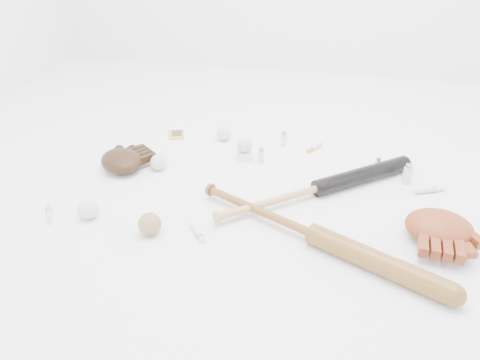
% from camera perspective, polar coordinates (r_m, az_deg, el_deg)
% --- Properties ---
extents(bat_dark, '(0.74, 0.61, 0.07)m').
position_cam_1_polar(bat_dark, '(1.79, 9.45, -0.99)').
color(bat_dark, black).
rests_on(bat_dark, ground).
extents(bat_wood, '(0.88, 0.47, 0.07)m').
position_cam_1_polar(bat_wood, '(1.55, 8.90, -6.54)').
color(bat_wood, brown).
rests_on(bat_wood, ground).
extents(glove_dark, '(0.32, 0.32, 0.08)m').
position_cam_1_polar(glove_dark, '(1.99, -14.28, 2.30)').
color(glove_dark, black).
rests_on(glove_dark, ground).
extents(glove_tan, '(0.28, 0.28, 0.09)m').
position_cam_1_polar(glove_tan, '(1.67, 23.11, -5.30)').
color(glove_tan, maroon).
rests_on(glove_tan, ground).
extents(trading_card, '(0.10, 0.12, 0.01)m').
position_cam_1_polar(trading_card, '(2.25, -7.80, 5.49)').
color(trading_card, gold).
rests_on(trading_card, ground).
extents(pedestal, '(0.08, 0.08, 0.04)m').
position_cam_1_polar(pedestal, '(2.02, 0.54, 3.06)').
color(pedestal, white).
rests_on(pedestal, ground).
extents(baseball_on_pedestal, '(0.07, 0.07, 0.07)m').
position_cam_1_polar(baseball_on_pedestal, '(1.99, 0.55, 4.35)').
color(baseball_on_pedestal, beige).
rests_on(baseball_on_pedestal, pedestal).
extents(baseball_left, '(0.07, 0.07, 0.07)m').
position_cam_1_polar(baseball_left, '(1.96, -9.89, 2.15)').
color(baseball_left, beige).
rests_on(baseball_left, ground).
extents(baseball_upper, '(0.07, 0.07, 0.07)m').
position_cam_1_polar(baseball_upper, '(2.17, -1.99, 5.72)').
color(baseball_upper, beige).
rests_on(baseball_upper, ground).
extents(baseball_mid, '(0.07, 0.07, 0.07)m').
position_cam_1_polar(baseball_mid, '(1.73, -18.03, -3.39)').
color(baseball_mid, beige).
rests_on(baseball_mid, ground).
extents(baseball_aged, '(0.08, 0.08, 0.08)m').
position_cam_1_polar(baseball_aged, '(1.60, -10.94, -5.29)').
color(baseball_aged, olive).
rests_on(baseball_aged, ground).
extents(syringe_0, '(0.10, 0.13, 0.02)m').
position_cam_1_polar(syringe_0, '(1.80, -22.23, -3.93)').
color(syringe_0, '#ADBCC6').
rests_on(syringe_0, ground).
extents(syringe_1, '(0.10, 0.12, 0.02)m').
position_cam_1_polar(syringe_1, '(1.59, -5.40, -6.25)').
color(syringe_1, '#ADBCC6').
rests_on(syringe_1, ground).
extents(syringe_2, '(0.10, 0.14, 0.02)m').
position_cam_1_polar(syringe_2, '(2.13, 9.26, 4.02)').
color(syringe_2, '#ADBCC6').
rests_on(syringe_2, ground).
extents(syringe_3, '(0.11, 0.12, 0.02)m').
position_cam_1_polar(syringe_3, '(1.58, 11.09, -7.30)').
color(syringe_3, '#ADBCC6').
rests_on(syringe_3, ground).
extents(syringe_4, '(0.17, 0.09, 0.02)m').
position_cam_1_polar(syringe_4, '(1.93, 21.74, -1.22)').
color(syringe_4, '#ADBCC6').
rests_on(syringe_4, ground).
extents(vial_0, '(0.03, 0.03, 0.07)m').
position_cam_1_polar(vial_0, '(2.13, 5.35, 5.04)').
color(vial_0, silver).
rests_on(vial_0, ground).
extents(vial_1, '(0.02, 0.02, 0.06)m').
position_cam_1_polar(vial_1, '(2.00, 16.42, 1.84)').
color(vial_1, silver).
rests_on(vial_1, ground).
extents(vial_2, '(0.03, 0.03, 0.07)m').
position_cam_1_polar(vial_2, '(1.99, 2.61, 3.06)').
color(vial_2, silver).
rests_on(vial_2, ground).
extents(vial_3, '(0.03, 0.03, 0.08)m').
position_cam_1_polar(vial_3, '(1.95, 19.75, 0.71)').
color(vial_3, silver).
rests_on(vial_3, ground).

